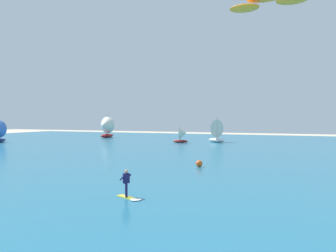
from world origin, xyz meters
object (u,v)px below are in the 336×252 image
(sailboat_outermost, at_px, (105,127))
(sailboat_far_right, at_px, (214,130))
(marker_buoy, at_px, (199,164))
(sailboat_near_shore, at_px, (182,134))
(kite, at_px, (268,1))
(kitesurfer, at_px, (128,188))

(sailboat_outermost, xyz_separation_m, sailboat_far_right, (28.08, -4.47, -0.31))
(sailboat_far_right, relative_size, marker_buoy, 7.70)
(sailboat_outermost, bearing_deg, sailboat_near_shore, -20.34)
(marker_buoy, bearing_deg, sailboat_outermost, 132.75)
(sailboat_outermost, bearing_deg, kite, -46.32)
(sailboat_outermost, distance_m, marker_buoy, 52.26)
(sailboat_near_shore, height_order, sailboat_far_right, sailboat_far_right)
(kitesurfer, relative_size, sailboat_near_shore, 0.57)
(sailboat_outermost, distance_m, sailboat_far_right, 28.44)
(sailboat_near_shore, relative_size, marker_buoy, 5.38)
(kitesurfer, relative_size, sailboat_far_right, 0.40)
(kite, distance_m, sailboat_near_shore, 42.52)
(kitesurfer, distance_m, kite, 16.38)
(kitesurfer, distance_m, sailboat_far_right, 48.34)
(sailboat_outermost, bearing_deg, marker_buoy, -47.25)
(kite, distance_m, marker_buoy, 15.81)
(kite, xyz_separation_m, sailboat_far_right, (-14.34, 39.95, -10.85))
(marker_buoy, bearing_deg, sailboat_near_shore, 112.85)
(kite, bearing_deg, sailboat_far_right, 109.75)
(sailboat_near_shore, bearing_deg, sailboat_outermost, 159.66)
(kite, distance_m, sailboat_far_right, 43.81)
(sailboat_outermost, relative_size, sailboat_far_right, 1.14)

